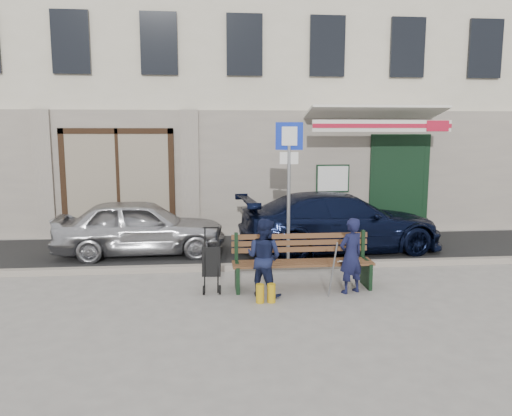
{
  "coord_description": "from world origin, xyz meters",
  "views": [
    {
      "loc": [
        -0.95,
        -7.89,
        2.66
      ],
      "look_at": [
        -0.03,
        1.6,
        1.2
      ],
      "focal_mm": 35.0,
      "sensor_mm": 36.0,
      "label": 1
    }
  ],
  "objects": [
    {
      "name": "ground",
      "position": [
        0.0,
        0.0,
        0.0
      ],
      "size": [
        80.0,
        80.0,
        0.0
      ],
      "primitive_type": "plane",
      "color": "#9E9991",
      "rests_on": "ground"
    },
    {
      "name": "asphalt_lane",
      "position": [
        0.0,
        3.1,
        0.01
      ],
      "size": [
        60.0,
        3.2,
        0.01
      ],
      "primitive_type": "cube",
      "color": "#282828",
      "rests_on": "ground"
    },
    {
      "name": "curb",
      "position": [
        0.0,
        1.5,
        0.06
      ],
      "size": [
        60.0,
        0.18,
        0.12
      ],
      "primitive_type": "cube",
      "color": "#9E9384",
      "rests_on": "ground"
    },
    {
      "name": "building",
      "position": [
        0.01,
        8.45,
        4.97
      ],
      "size": [
        20.0,
        8.27,
        10.0
      ],
      "color": "beige",
      "rests_on": "ground"
    },
    {
      "name": "car_silver",
      "position": [
        -2.42,
        2.93,
        0.62
      ],
      "size": [
        3.69,
        1.61,
        1.24
      ],
      "primitive_type": "imported",
      "rotation": [
        0.0,
        0.0,
        1.61
      ],
      "color": "#B6B6BB",
      "rests_on": "ground"
    },
    {
      "name": "car_navy",
      "position": [
        1.99,
        2.86,
        0.66
      ],
      "size": [
        4.72,
        2.3,
        1.32
      ],
      "primitive_type": "imported",
      "rotation": [
        0.0,
        0.0,
        1.67
      ],
      "color": "black",
      "rests_on": "ground"
    },
    {
      "name": "parking_sign",
      "position": [
        0.61,
        1.66,
        1.92
      ],
      "size": [
        0.52,
        0.13,
        2.84
      ],
      "rotation": [
        0.0,
        0.0,
        -0.19
      ],
      "color": "gray",
      "rests_on": "ground"
    },
    {
      "name": "bench",
      "position": [
        0.59,
        0.26,
        0.46
      ],
      "size": [
        2.4,
        1.17,
        0.98
      ],
      "color": "brown",
      "rests_on": "ground"
    },
    {
      "name": "man",
      "position": [
        1.39,
        -0.05,
        0.63
      ],
      "size": [
        0.55,
        0.46,
        1.27
      ],
      "primitive_type": "imported",
      "rotation": [
        0.0,
        0.0,
        3.56
      ],
      "color": "#131636",
      "rests_on": "ground"
    },
    {
      "name": "woman",
      "position": [
        -0.06,
        -0.05,
        0.64
      ],
      "size": [
        0.79,
        0.76,
        1.28
      ],
      "primitive_type": "imported",
      "rotation": [
        0.0,
        0.0,
        2.51
      ],
      "color": "#151B3B",
      "rests_on": "ground"
    },
    {
      "name": "stroller",
      "position": [
        -0.91,
        0.27,
        0.47
      ],
      "size": [
        0.32,
        0.45,
        1.07
      ],
      "rotation": [
        0.0,
        0.0,
        -0.06
      ],
      "color": "black",
      "rests_on": "ground"
    }
  ]
}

